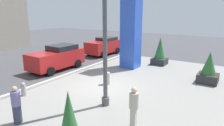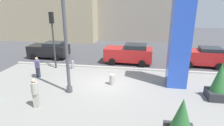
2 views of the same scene
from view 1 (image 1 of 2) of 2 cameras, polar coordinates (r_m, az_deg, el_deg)
The scene contains 13 objects.
ground_plane at distance 15.35m, azimuth -15.38°, elevation -3.19°, with size 60.00×60.00×0.00m, color #47474C.
plaza_pavement at distance 11.79m, azimuth 4.86°, elevation -8.01°, with size 18.00×10.00×0.02m, color gray.
curb_strip at distance 14.70m, azimuth -13.09°, elevation -3.48°, with size 18.00×0.24×0.16m, color #B7B2A8.
lamp_post at distance 9.34m, azimuth -1.94°, elevation 9.92°, with size 0.44×0.44×7.68m.
art_pillar_blue at distance 16.38m, azimuth 5.20°, elevation 9.35°, with size 1.26×1.26×6.17m, color blue.
potted_plant_mid_plaza at distance 14.34m, azimuth 24.76°, elevation -1.66°, with size 1.20×1.20×1.98m.
potted_plant_near_left at distance 17.96m, azimuth 12.86°, elevation 2.76°, with size 1.18×1.18×2.27m.
fire_hydrant at distance 12.17m, azimuth -22.88°, elevation -6.55°, with size 0.36×0.26×0.75m.
concrete_bollard at distance 12.91m, azimuth -1.33°, elevation -4.20°, with size 0.36×0.36×0.75m, color #B2ADA3.
car_curb_east at distance 16.58m, azimuth -14.73°, elevation 1.45°, with size 4.41×2.19×1.83m.
car_far_lane at distance 21.58m, azimuth -2.28°, elevation 4.68°, with size 4.01×2.18×1.73m.
pedestrian_by_curb at distance 8.15m, azimuth 5.93°, elevation -11.41°, with size 0.42×0.42×1.68m.
pedestrian_crossing at distance 9.23m, azimuth -24.57°, elevation -9.91°, with size 0.46×0.46×1.58m.
Camera 1 is at (-9.70, -7.04, 4.44)m, focal length 33.69 mm.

